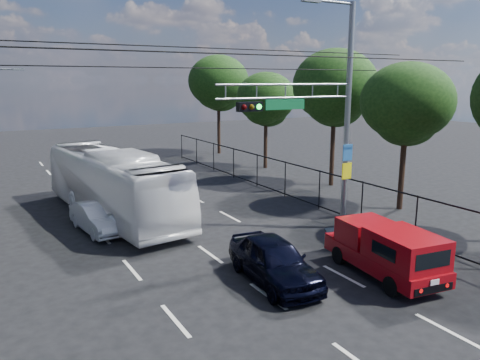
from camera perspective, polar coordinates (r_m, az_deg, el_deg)
lane_markings at (r=23.10m, az=-10.21°, el=-4.22°), size 6.12×38.00×0.01m
signal_mast at (r=19.54m, az=10.36°, el=8.45°), size 6.43×0.39×9.50m
utility_wires at (r=17.41m, az=-5.24°, el=14.74°), size 22.00×5.04×0.74m
fence_right at (r=24.81m, az=7.95°, el=-0.56°), size 0.06×34.03×2.00m
tree_right_b at (r=24.45m, az=19.63°, el=8.21°), size 4.50×4.50×7.31m
tree_right_c at (r=29.11m, az=11.48°, el=10.50°), size 5.10×5.10×8.29m
tree_right_d at (r=34.52m, az=3.20°, el=9.47°), size 4.32×4.32×7.02m
tree_right_e at (r=41.53m, az=-2.63°, el=11.40°), size 5.28×5.28×8.58m
red_pickup at (r=16.35m, az=17.30°, el=-8.06°), size 2.26×4.87×1.75m
navy_hatchback at (r=15.31m, az=4.17°, el=-9.74°), size 2.15×4.44×1.46m
white_bus at (r=22.99m, az=-15.21°, el=-0.44°), size 4.10×11.72×3.20m
white_van at (r=21.08m, az=-16.93°, el=-4.38°), size 1.80×3.95×1.26m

